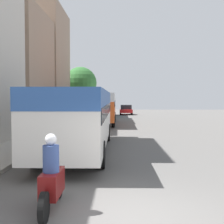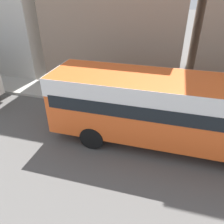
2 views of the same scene
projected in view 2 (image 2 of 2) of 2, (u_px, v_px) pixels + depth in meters
name	position (u px, v px, depth m)	size (l,w,h in m)	color
building_far_terrace	(119.00, 4.00, 14.06)	(5.69, 8.55, 9.57)	gray
bus_following	(175.00, 104.00, 8.49)	(2.60, 9.99, 2.92)	#EA5B23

